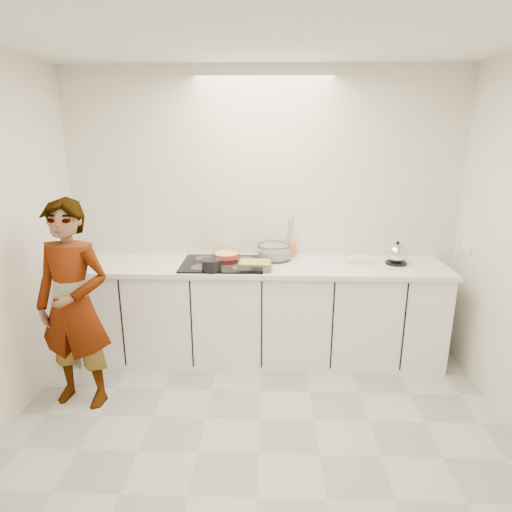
{
  "coord_description": "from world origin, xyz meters",
  "views": [
    {
      "loc": [
        0.06,
        -2.34,
        2.03
      ],
      "look_at": [
        -0.05,
        1.05,
        1.05
      ],
      "focal_mm": 30.0,
      "sensor_mm": 36.0,
      "label": 1
    }
  ],
  "objects_px": {
    "mixing_bowl": "(274,252)",
    "kettle": "(397,254)",
    "hob": "(223,264)",
    "cook": "(74,306)",
    "tart_dish": "(226,255)",
    "saucepan": "(212,265)",
    "baking_dish": "(255,264)",
    "utensil_crock": "(290,249)"
  },
  "relations": [
    {
      "from": "mixing_bowl",
      "to": "kettle",
      "type": "height_order",
      "value": "kettle"
    },
    {
      "from": "hob",
      "to": "cook",
      "type": "distance_m",
      "value": 1.26
    },
    {
      "from": "mixing_bowl",
      "to": "tart_dish",
      "type": "bearing_deg",
      "value": 178.62
    },
    {
      "from": "tart_dish",
      "to": "cook",
      "type": "height_order",
      "value": "cook"
    },
    {
      "from": "saucepan",
      "to": "mixing_bowl",
      "type": "relative_size",
      "value": 0.53
    },
    {
      "from": "baking_dish",
      "to": "mixing_bowl",
      "type": "height_order",
      "value": "mixing_bowl"
    },
    {
      "from": "kettle",
      "to": "baking_dish",
      "type": "bearing_deg",
      "value": -171.12
    },
    {
      "from": "baking_dish",
      "to": "cook",
      "type": "bearing_deg",
      "value": -156.68
    },
    {
      "from": "mixing_bowl",
      "to": "cook",
      "type": "height_order",
      "value": "cook"
    },
    {
      "from": "kettle",
      "to": "cook",
      "type": "bearing_deg",
      "value": -163.41
    },
    {
      "from": "mixing_bowl",
      "to": "cook",
      "type": "relative_size",
      "value": 0.23
    },
    {
      "from": "saucepan",
      "to": "mixing_bowl",
      "type": "bearing_deg",
      "value": 35.48
    },
    {
      "from": "baking_dish",
      "to": "saucepan",
      "type": "bearing_deg",
      "value": -169.09
    },
    {
      "from": "hob",
      "to": "baking_dish",
      "type": "height_order",
      "value": "baking_dish"
    },
    {
      "from": "tart_dish",
      "to": "cook",
      "type": "distance_m",
      "value": 1.38
    },
    {
      "from": "baking_dish",
      "to": "mixing_bowl",
      "type": "bearing_deg",
      "value": 61.61
    },
    {
      "from": "mixing_bowl",
      "to": "cook",
      "type": "distance_m",
      "value": 1.74
    },
    {
      "from": "tart_dish",
      "to": "saucepan",
      "type": "xyz_separation_m",
      "value": [
        -0.08,
        -0.38,
        0.02
      ]
    },
    {
      "from": "utensil_crock",
      "to": "saucepan",
      "type": "bearing_deg",
      "value": -144.17
    },
    {
      "from": "baking_dish",
      "to": "kettle",
      "type": "height_order",
      "value": "kettle"
    },
    {
      "from": "tart_dish",
      "to": "baking_dish",
      "type": "height_order",
      "value": "baking_dish"
    },
    {
      "from": "baking_dish",
      "to": "utensil_crock",
      "type": "xyz_separation_m",
      "value": [
        0.32,
        0.42,
        0.02
      ]
    },
    {
      "from": "saucepan",
      "to": "mixing_bowl",
      "type": "height_order",
      "value": "saucepan"
    },
    {
      "from": "tart_dish",
      "to": "mixing_bowl",
      "type": "height_order",
      "value": "mixing_bowl"
    },
    {
      "from": "mixing_bowl",
      "to": "kettle",
      "type": "distance_m",
      "value": 1.09
    },
    {
      "from": "saucepan",
      "to": "hob",
      "type": "bearing_deg",
      "value": 70.61
    },
    {
      "from": "tart_dish",
      "to": "saucepan",
      "type": "distance_m",
      "value": 0.39
    },
    {
      "from": "utensil_crock",
      "to": "mixing_bowl",
      "type": "bearing_deg",
      "value": -143.0
    },
    {
      "from": "saucepan",
      "to": "utensil_crock",
      "type": "bearing_deg",
      "value": 35.83
    },
    {
      "from": "tart_dish",
      "to": "kettle",
      "type": "xyz_separation_m",
      "value": [
        1.52,
        -0.12,
        0.05
      ]
    },
    {
      "from": "baking_dish",
      "to": "kettle",
      "type": "relative_size",
      "value": 1.37
    },
    {
      "from": "saucepan",
      "to": "kettle",
      "type": "height_order",
      "value": "kettle"
    },
    {
      "from": "saucepan",
      "to": "cook",
      "type": "distance_m",
      "value": 1.1
    },
    {
      "from": "utensil_crock",
      "to": "cook",
      "type": "distance_m",
      "value": 1.93
    },
    {
      "from": "mixing_bowl",
      "to": "kettle",
      "type": "xyz_separation_m",
      "value": [
        1.08,
        -0.11,
        0.02
      ]
    },
    {
      "from": "tart_dish",
      "to": "baking_dish",
      "type": "relative_size",
      "value": 0.92
    },
    {
      "from": "tart_dish",
      "to": "mixing_bowl",
      "type": "distance_m",
      "value": 0.44
    },
    {
      "from": "saucepan",
      "to": "utensil_crock",
      "type": "relative_size",
      "value": 1.43
    },
    {
      "from": "saucepan",
      "to": "baking_dish",
      "type": "relative_size",
      "value": 0.66
    },
    {
      "from": "baking_dish",
      "to": "utensil_crock",
      "type": "relative_size",
      "value": 2.18
    },
    {
      "from": "tart_dish",
      "to": "utensil_crock",
      "type": "xyz_separation_m",
      "value": [
        0.59,
        0.1,
        0.03
      ]
    },
    {
      "from": "hob",
      "to": "kettle",
      "type": "xyz_separation_m",
      "value": [
        1.53,
        0.06,
        0.08
      ]
    }
  ]
}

